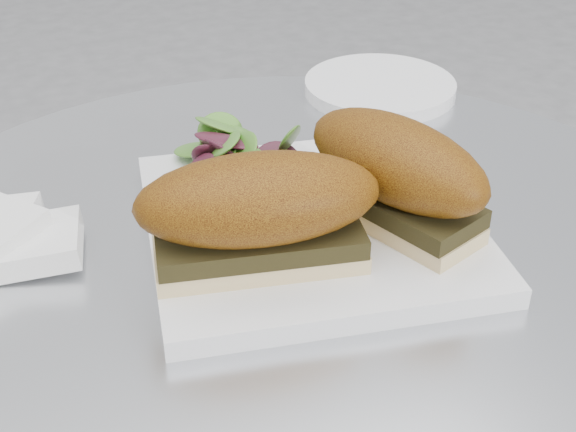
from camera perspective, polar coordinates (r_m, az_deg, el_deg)
name	(u,v)px	position (r m, az deg, el deg)	size (l,w,h in m)	color
plate	(310,224)	(0.61, 1.58, -0.59)	(0.24, 0.24, 0.02)	white
sandwich_left	(259,210)	(0.53, -2.11, 0.41)	(0.18, 0.12, 0.08)	#EFDF95
sandwich_right	(396,171)	(0.58, 7.66, 3.19)	(0.11, 0.17, 0.08)	#EFDF95
salad	(225,156)	(0.64, -4.48, 4.28)	(0.10, 0.10, 0.05)	#5D9731
napkin	(7,247)	(0.62, -19.33, -2.10)	(0.11, 0.11, 0.02)	white
saucer	(380,87)	(0.85, 6.55, 9.10)	(0.16, 0.16, 0.01)	white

